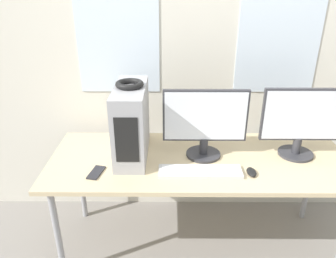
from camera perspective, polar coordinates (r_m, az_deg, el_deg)
The scene contains 9 objects.
wall_back at distance 2.36m, azimuth 5.21°, elevation 14.96°, with size 8.00×0.07×2.70m.
desk at distance 2.14m, azimuth 5.50°, elevation -6.23°, with size 1.91×0.74×0.71m.
pc_tower at distance 2.06m, azimuth -6.38°, elevation 1.21°, with size 0.19×0.50×0.46m.
headphones at distance 1.97m, azimuth -6.72°, elevation 7.78°, with size 0.17×0.17×0.03m.
monitor_main at distance 2.04m, azimuth 6.45°, elevation 1.23°, with size 0.52×0.22×0.45m.
monitor_right_near at distance 2.20m, azimuth 22.23°, elevation 1.26°, with size 0.50×0.22×0.45m.
keyboard at distance 1.96m, azimuth 5.62°, elevation -7.35°, with size 0.49×0.13×0.02m.
mouse at distance 2.00m, azimuth 14.33°, elevation -7.26°, with size 0.06×0.10×0.02m.
cell_phone at distance 2.00m, azimuth -12.41°, elevation -7.41°, with size 0.09×0.15×0.01m.
Camera 1 is at (-0.19, -1.45, 1.77)m, focal length 35.00 mm.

